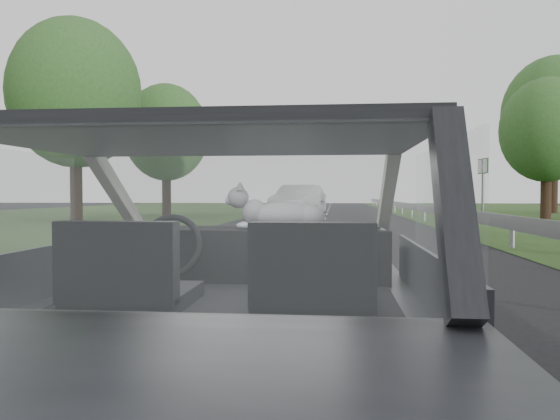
% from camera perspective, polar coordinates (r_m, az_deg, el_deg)
% --- Properties ---
extents(subject_car, '(1.80, 4.00, 1.45)m').
position_cam_1_polar(subject_car, '(2.63, -5.08, -8.74)').
color(subject_car, '#25262A').
rests_on(subject_car, ground).
extents(dashboard, '(1.58, 0.45, 0.30)m').
position_cam_1_polar(dashboard, '(3.22, -2.99, -4.57)').
color(dashboard, black).
rests_on(dashboard, subject_car).
extents(driver_seat, '(0.50, 0.72, 0.42)m').
position_cam_1_polar(driver_seat, '(2.44, -15.70, -5.93)').
color(driver_seat, black).
rests_on(driver_seat, subject_car).
extents(passenger_seat, '(0.50, 0.72, 0.42)m').
position_cam_1_polar(passenger_seat, '(2.28, 3.51, -6.42)').
color(passenger_seat, black).
rests_on(passenger_seat, subject_car).
extents(steering_wheel, '(0.36, 0.36, 0.04)m').
position_cam_1_polar(steering_wheel, '(3.02, -11.39, -3.69)').
color(steering_wheel, black).
rests_on(steering_wheel, dashboard).
extents(cat, '(0.61, 0.21, 0.27)m').
position_cam_1_polar(cat, '(3.15, 0.50, -0.38)').
color(cat, '#9F9FA0').
rests_on(cat, dashboard).
extents(guardrail, '(0.05, 90.00, 0.32)m').
position_cam_1_polar(guardrail, '(13.12, 22.64, -1.16)').
color(guardrail, gray).
rests_on(guardrail, ground).
extents(other_car, '(3.04, 5.43, 1.68)m').
position_cam_1_polar(other_car, '(28.22, 1.93, 0.95)').
color(other_car, '#B8B8B8').
rests_on(other_car, ground).
extents(highway_sign, '(0.23, 1.09, 2.72)m').
position_cam_1_polar(highway_sign, '(24.81, 20.43, 1.94)').
color(highway_sign, '#0C5917').
rests_on(highway_sign, ground).
extents(tree_2, '(4.84, 4.84, 6.55)m').
position_cam_1_polar(tree_2, '(29.03, 26.09, 5.60)').
color(tree_2, '#264E1F').
rests_on(tree_2, ground).
extents(tree_3, '(6.40, 6.40, 9.56)m').
position_cam_1_polar(tree_3, '(38.53, 26.70, 6.83)').
color(tree_3, '#264E1F').
rests_on(tree_3, ground).
extents(tree_5, '(5.94, 5.94, 8.78)m').
position_cam_1_polar(tree_5, '(26.31, -20.58, 8.53)').
color(tree_5, '#264E1F').
rests_on(tree_5, ground).
extents(tree_6, '(5.32, 5.32, 7.16)m').
position_cam_1_polar(tree_6, '(31.39, -11.80, 5.99)').
color(tree_6, '#264E1F').
rests_on(tree_6, ground).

